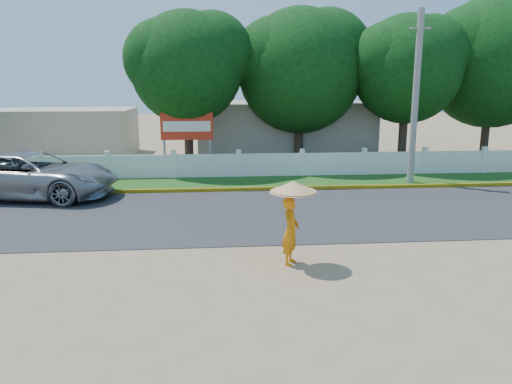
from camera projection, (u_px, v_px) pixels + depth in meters
ground at (263, 259)px, 12.56m from camera, size 120.00×120.00×0.00m
road at (250, 213)px, 16.94m from camera, size 60.00×7.00×0.02m
grass_verge at (241, 183)px, 22.04m from camera, size 60.00×3.50×0.03m
curb at (243, 189)px, 20.37m from camera, size 40.00×0.18×0.16m
fence at (239, 165)px, 23.34m from camera, size 40.00×0.10×1.10m
building_near at (282, 129)px, 29.98m from camera, size 10.00×6.00×3.20m
building_far at (65, 133)px, 29.88m from camera, size 8.00×5.00×2.80m
utility_pole at (415, 99)px, 21.30m from camera, size 0.28×0.28×7.36m
vehicle at (32, 175)px, 19.02m from camera, size 6.79×3.98×1.77m
monk_with_parasol at (292, 210)px, 11.98m from camera, size 1.14×1.14×2.08m
billboard at (187, 130)px, 23.85m from camera, size 2.50×0.13×2.95m
tree_row at (330, 69)px, 25.83m from camera, size 35.09×7.45×8.90m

